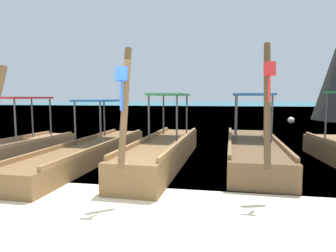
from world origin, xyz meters
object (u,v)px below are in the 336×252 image
(longtail_boat_red_ribbon, at_px, (253,149))
(longtail_boat_turquoise_ribbon, at_px, (10,149))
(longtail_boat_blue_ribbon, at_px, (164,150))
(mooring_buoy_near, at_px, (291,120))
(longtail_boat_pink_ribbon, at_px, (91,150))

(longtail_boat_red_ribbon, bearing_deg, longtail_boat_turquoise_ribbon, -170.66)
(longtail_boat_blue_ribbon, relative_size, mooring_buoy_near, 13.34)
(longtail_boat_turquoise_ribbon, xyz_separation_m, longtail_boat_red_ribbon, (7.05, 1.16, 0.03))
(longtail_boat_pink_ribbon, bearing_deg, mooring_buoy_near, 58.28)
(longtail_boat_blue_ribbon, xyz_separation_m, mooring_buoy_near, (6.35, 13.88, -0.14))
(longtail_boat_blue_ribbon, distance_m, mooring_buoy_near, 15.26)
(longtail_boat_turquoise_ribbon, relative_size, longtail_boat_blue_ribbon, 0.94)
(longtail_boat_pink_ribbon, bearing_deg, longtail_boat_blue_ribbon, -1.65)
(longtail_boat_pink_ribbon, bearing_deg, longtail_boat_red_ribbon, 9.56)
(longtail_boat_turquoise_ribbon, bearing_deg, longtail_boat_blue_ribbon, 3.90)
(longtail_boat_turquoise_ribbon, relative_size, longtail_boat_pink_ribbon, 0.78)
(longtail_boat_blue_ribbon, relative_size, longtail_boat_red_ribbon, 0.96)
(longtail_boat_turquoise_ribbon, relative_size, mooring_buoy_near, 12.53)
(longtail_boat_turquoise_ribbon, relative_size, longtail_boat_red_ribbon, 0.90)
(longtail_boat_turquoise_ribbon, distance_m, longtail_boat_pink_ribbon, 2.43)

